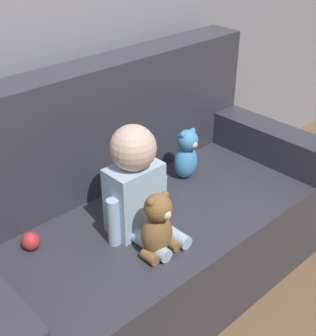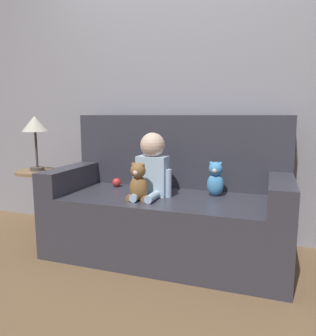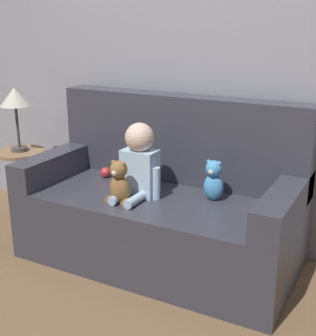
{
  "view_description": "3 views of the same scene",
  "coord_description": "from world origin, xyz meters",
  "px_view_note": "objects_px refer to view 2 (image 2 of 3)",
  "views": [
    {
      "loc": [
        -1.06,
        -1.21,
        1.62
      ],
      "look_at": [
        0.03,
        -0.04,
        0.67
      ],
      "focal_mm": 50.0,
      "sensor_mm": 36.0,
      "label": 1
    },
    {
      "loc": [
        0.7,
        -2.21,
        1.02
      ],
      "look_at": [
        -0.07,
        0.0,
        0.64
      ],
      "focal_mm": 35.0,
      "sensor_mm": 36.0,
      "label": 2
    },
    {
      "loc": [
        1.27,
        -2.37,
        1.49
      ],
      "look_at": [
        0.04,
        -0.07,
        0.65
      ],
      "focal_mm": 50.0,
      "sensor_mm": 36.0,
      "label": 3
    }
  ],
  "objects_px": {
    "side_table": "(36,147)",
    "teddy_bear_brown": "(138,183)",
    "toy_ball": "(117,182)",
    "plush_toy_side": "(215,179)",
    "person_baby": "(152,167)",
    "couch": "(170,206)"
  },
  "relations": [
    {
      "from": "side_table",
      "to": "teddy_bear_brown",
      "type": "bearing_deg",
      "value": -16.21
    },
    {
      "from": "teddy_bear_brown",
      "to": "toy_ball",
      "type": "xyz_separation_m",
      "value": [
        -0.33,
        0.34,
        -0.09
      ]
    },
    {
      "from": "teddy_bear_brown",
      "to": "toy_ball",
      "type": "height_order",
      "value": "teddy_bear_brown"
    },
    {
      "from": "teddy_bear_brown",
      "to": "side_table",
      "type": "relative_size",
      "value": 0.26
    },
    {
      "from": "plush_toy_side",
      "to": "side_table",
      "type": "xyz_separation_m",
      "value": [
        -1.55,
        0.01,
        0.18
      ]
    },
    {
      "from": "toy_ball",
      "to": "side_table",
      "type": "xyz_separation_m",
      "value": [
        -0.75,
        -0.03,
        0.27
      ]
    },
    {
      "from": "person_baby",
      "to": "toy_ball",
      "type": "distance_m",
      "value": 0.45
    },
    {
      "from": "couch",
      "to": "plush_toy_side",
      "type": "xyz_separation_m",
      "value": [
        0.33,
        0.01,
        0.22
      ]
    },
    {
      "from": "plush_toy_side",
      "to": "teddy_bear_brown",
      "type": "bearing_deg",
      "value": -147.08
    },
    {
      "from": "couch",
      "to": "toy_ball",
      "type": "bearing_deg",
      "value": 173.33
    },
    {
      "from": "toy_ball",
      "to": "teddy_bear_brown",
      "type": "bearing_deg",
      "value": -45.85
    },
    {
      "from": "teddy_bear_brown",
      "to": "plush_toy_side",
      "type": "height_order",
      "value": "teddy_bear_brown"
    },
    {
      "from": "side_table",
      "to": "plush_toy_side",
      "type": "bearing_deg",
      "value": -0.4
    },
    {
      "from": "toy_ball",
      "to": "side_table",
      "type": "distance_m",
      "value": 0.79
    },
    {
      "from": "plush_toy_side",
      "to": "toy_ball",
      "type": "xyz_separation_m",
      "value": [
        -0.8,
        0.04,
        -0.09
      ]
    },
    {
      "from": "teddy_bear_brown",
      "to": "plush_toy_side",
      "type": "bearing_deg",
      "value": 32.92
    },
    {
      "from": "couch",
      "to": "toy_ball",
      "type": "relative_size",
      "value": 24.16
    },
    {
      "from": "couch",
      "to": "side_table",
      "type": "height_order",
      "value": "couch"
    },
    {
      "from": "toy_ball",
      "to": "person_baby",
      "type": "bearing_deg",
      "value": -26.01
    },
    {
      "from": "couch",
      "to": "side_table",
      "type": "bearing_deg",
      "value": 178.81
    },
    {
      "from": "couch",
      "to": "plush_toy_side",
      "type": "bearing_deg",
      "value": 2.48
    },
    {
      "from": "plush_toy_side",
      "to": "side_table",
      "type": "distance_m",
      "value": 1.56
    }
  ]
}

